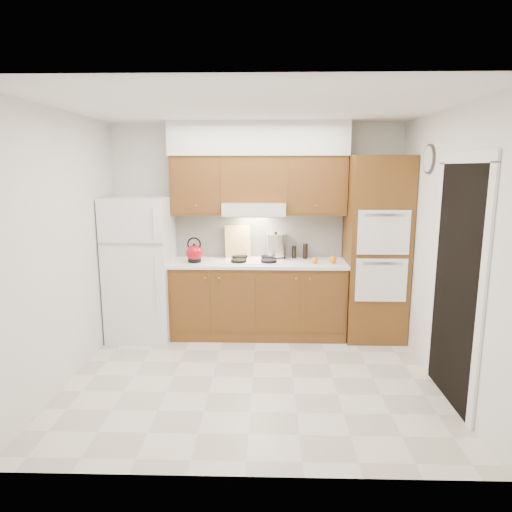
{
  "coord_description": "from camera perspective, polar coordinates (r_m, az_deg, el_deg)",
  "views": [
    {
      "loc": [
        0.15,
        -4.25,
        2.07
      ],
      "look_at": [
        0.02,
        0.45,
        1.15
      ],
      "focal_mm": 32.0,
      "sensor_mm": 36.0,
      "label": 1
    }
  ],
  "objects": [
    {
      "name": "fridge",
      "position": [
        5.74,
        -14.18,
        -1.45
      ],
      "size": [
        0.75,
        0.72,
        1.72
      ],
      "primitive_type": "cube",
      "color": "white",
      "rests_on": "floor"
    },
    {
      "name": "countertop",
      "position": [
        5.56,
        0.26,
        -0.86
      ],
      "size": [
        2.13,
        0.62,
        0.04
      ],
      "primitive_type": "cube",
      "color": "white",
      "rests_on": "base_cabinets"
    },
    {
      "name": "wall_left",
      "position": [
        4.74,
        -22.73,
        0.85
      ],
      "size": [
        0.02,
        3.0,
        2.6
      ],
      "primitive_type": "cube",
      "color": "silver",
      "rests_on": "floor"
    },
    {
      "name": "upper_cab_over_hood",
      "position": [
        5.59,
        -0.21,
        9.58
      ],
      "size": [
        0.75,
        0.33,
        0.55
      ],
      "primitive_type": "cube",
      "color": "brown",
      "rests_on": "range_hood"
    },
    {
      "name": "soffit",
      "position": [
        5.58,
        0.31,
        14.46
      ],
      "size": [
        2.13,
        0.36,
        0.4
      ],
      "primitive_type": "cube",
      "color": "silver",
      "rests_on": "wall_back"
    },
    {
      "name": "upper_cab_left",
      "position": [
        5.66,
        -7.3,
        8.75
      ],
      "size": [
        0.63,
        0.33,
        0.7
      ],
      "primitive_type": "cube",
      "color": "brown",
      "rests_on": "wall_back"
    },
    {
      "name": "stock_pot",
      "position": [
        5.72,
        2.46,
        1.35
      ],
      "size": [
        0.26,
        0.26,
        0.27
      ],
      "primitive_type": "cylinder",
      "rotation": [
        0.0,
        0.0,
        -0.02
      ],
      "color": "silver",
      "rests_on": "cooktop"
    },
    {
      "name": "cooktop",
      "position": [
        5.58,
        -0.25,
        -0.56
      ],
      "size": [
        0.74,
        0.5,
        0.01
      ],
      "primitive_type": "cube",
      "color": "white",
      "rests_on": "countertop"
    },
    {
      "name": "base_cabinets",
      "position": [
        5.69,
        0.26,
        -5.48
      ],
      "size": [
        2.11,
        0.6,
        0.9
      ],
      "primitive_type": "cube",
      "color": "brown",
      "rests_on": "floor"
    },
    {
      "name": "backsplash",
      "position": [
        5.8,
        0.33,
        2.64
      ],
      "size": [
        2.11,
        0.03,
        0.56
      ],
      "primitive_type": "cube",
      "color": "white",
      "rests_on": "countertop"
    },
    {
      "name": "upper_cab_right",
      "position": [
        5.62,
        7.44,
        8.73
      ],
      "size": [
        0.73,
        0.33,
        0.7
      ],
      "primitive_type": "cube",
      "color": "brown",
      "rests_on": "wall_back"
    },
    {
      "name": "wall_right",
      "position": [
        4.63,
        22.47,
        0.64
      ],
      "size": [
        0.02,
        3.0,
        2.6
      ],
      "primitive_type": "cube",
      "color": "silver",
      "rests_on": "floor"
    },
    {
      "name": "cutting_board",
      "position": [
        5.74,
        -2.29,
        1.74
      ],
      "size": [
        0.33,
        0.17,
        0.42
      ],
      "primitive_type": "cube",
      "rotation": [
        -0.21,
        0.0,
        0.19
      ],
      "color": "tan",
      "rests_on": "countertop"
    },
    {
      "name": "oven_cabinet",
      "position": [
        5.66,
        14.73,
        0.84
      ],
      "size": [
        0.7,
        0.65,
        2.2
      ],
      "primitive_type": "cube",
      "color": "brown",
      "rests_on": "floor"
    },
    {
      "name": "condiment_c",
      "position": [
        5.76,
        4.77,
        0.5
      ],
      "size": [
        0.06,
        0.06,
        0.15
      ],
      "primitive_type": "cylinder",
      "rotation": [
        0.0,
        0.0,
        -0.22
      ],
      "color": "black",
      "rests_on": "countertop"
    },
    {
      "name": "wall_clock",
      "position": [
        5.07,
        20.81,
        11.27
      ],
      "size": [
        0.02,
        0.3,
        0.3
      ],
      "primitive_type": "cylinder",
      "rotation": [
        0.0,
        1.57,
        0.0
      ],
      "color": "#3F3833",
      "rests_on": "wall_right"
    },
    {
      "name": "wall_back",
      "position": [
        5.8,
        0.09,
        3.44
      ],
      "size": [
        3.6,
        0.02,
        2.6
      ],
      "primitive_type": "cube",
      "color": "silver",
      "rests_on": "floor"
    },
    {
      "name": "floor",
      "position": [
        4.73,
        -0.4,
        -14.88
      ],
      "size": [
        3.6,
        3.6,
        0.0
      ],
      "primitive_type": "plane",
      "color": "beige",
      "rests_on": "ground"
    },
    {
      "name": "orange_far",
      "position": [
        5.48,
        7.36,
        -0.54
      ],
      "size": [
        0.09,
        0.09,
        0.07
      ],
      "primitive_type": "sphere",
      "rotation": [
        0.0,
        0.0,
        -0.18
      ],
      "color": "orange",
      "rests_on": "countertop"
    },
    {
      "name": "kettle",
      "position": [
        5.53,
        -7.72,
        0.34
      ],
      "size": [
        0.24,
        0.24,
        0.2
      ],
      "primitive_type": "sphere",
      "rotation": [
        0.0,
        0.0,
        -0.2
      ],
      "color": "#9C0B14",
      "rests_on": "countertop"
    },
    {
      "name": "condiment_b",
      "position": [
        5.74,
        6.19,
        0.61
      ],
      "size": [
        0.07,
        0.07,
        0.19
      ],
      "primitive_type": "cylinder",
      "rotation": [
        0.0,
        0.0,
        0.28
      ],
      "color": "black",
      "rests_on": "countertop"
    },
    {
      "name": "ceiling",
      "position": [
        4.29,
        -0.45,
        18.17
      ],
      "size": [
        3.6,
        3.6,
        0.0
      ],
      "primitive_type": "plane",
      "color": "white",
      "rests_on": "wall_back"
    },
    {
      "name": "doorway",
      "position": [
        4.35,
        23.69,
        -3.43
      ],
      "size": [
        0.02,
        0.9,
        2.1
      ],
      "primitive_type": "cube",
      "color": "black",
      "rests_on": "floor"
    },
    {
      "name": "condiment_a",
      "position": [
        5.73,
        3.45,
        0.61
      ],
      "size": [
        0.07,
        0.07,
        0.18
      ],
      "primitive_type": "cylinder",
      "rotation": [
        0.0,
        0.0,
        0.42
      ],
      "color": "black",
      "rests_on": "countertop"
    },
    {
      "name": "orange_near",
      "position": [
        5.52,
        9.57,
        -0.43
      ],
      "size": [
        0.12,
        0.12,
        0.09
      ],
      "primitive_type": "sphere",
      "rotation": [
        0.0,
        0.0,
        0.41
      ],
      "color": "orange",
      "rests_on": "countertop"
    },
    {
      "name": "range_hood",
      "position": [
        5.55,
        -0.23,
        5.95
      ],
      "size": [
        0.75,
        0.45,
        0.15
      ],
      "primitive_type": "cube",
      "color": "silver",
      "rests_on": "wall_back"
    }
  ]
}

